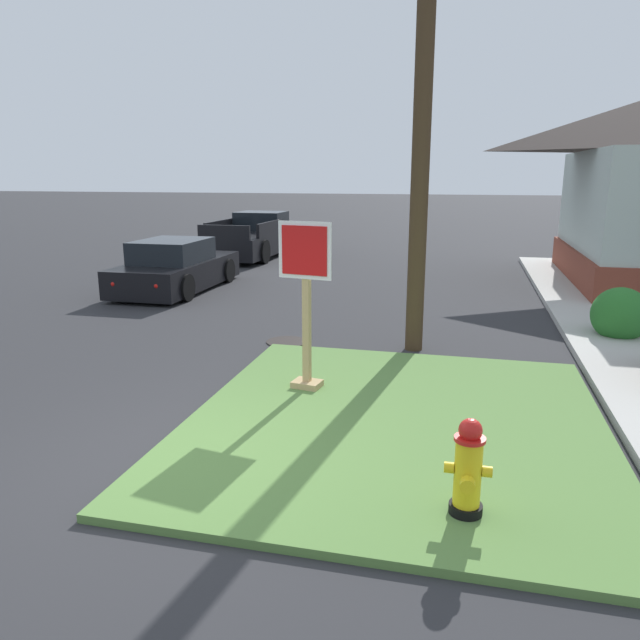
% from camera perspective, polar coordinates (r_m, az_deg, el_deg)
% --- Properties ---
extents(ground_plane, '(160.00, 160.00, 0.00)m').
position_cam_1_polar(ground_plane, '(6.30, -13.89, -12.97)').
color(ground_plane, '#2B2B2D').
extents(grass_corner_patch, '(4.62, 5.19, 0.08)m').
position_cam_1_polar(grass_corner_patch, '(6.98, 7.19, -9.57)').
color(grass_corner_patch, '#567F3D').
rests_on(grass_corner_patch, ground).
extents(sidewalk_strip, '(2.20, 18.98, 0.12)m').
position_cam_1_polar(sidewalk_strip, '(11.81, 27.17, -1.17)').
color(sidewalk_strip, '#B2AFA8').
rests_on(sidewalk_strip, ground).
extents(fire_hydrant, '(0.38, 0.34, 0.83)m').
position_cam_1_polar(fire_hydrant, '(5.12, 13.89, -13.67)').
color(fire_hydrant, black).
rests_on(fire_hydrant, grass_corner_patch).
extents(stop_sign, '(0.70, 0.34, 2.15)m').
position_cam_1_polar(stop_sign, '(7.58, -1.33, 0.98)').
color(stop_sign, tan).
rests_on(stop_sign, grass_corner_patch).
extents(manhole_cover, '(0.70, 0.70, 0.02)m').
position_cam_1_polar(manhole_cover, '(10.21, -3.18, -2.08)').
color(manhole_cover, black).
rests_on(manhole_cover, ground).
extents(parked_sedan_black, '(1.84, 4.07, 1.25)m').
position_cam_1_polar(parked_sedan_black, '(15.11, -13.54, 4.81)').
color(parked_sedan_black, black).
rests_on(parked_sedan_black, ground).
extents(pickup_truck_black, '(2.05, 5.31, 1.48)m').
position_cam_1_polar(pickup_truck_black, '(20.99, -6.18, 7.74)').
color(pickup_truck_black, black).
rests_on(pickup_truck_black, ground).
extents(shrub_by_curb, '(0.95, 0.95, 0.93)m').
position_cam_1_polar(shrub_by_curb, '(11.35, 26.64, 0.46)').
color(shrub_by_curb, '#276927').
rests_on(shrub_by_curb, ground).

